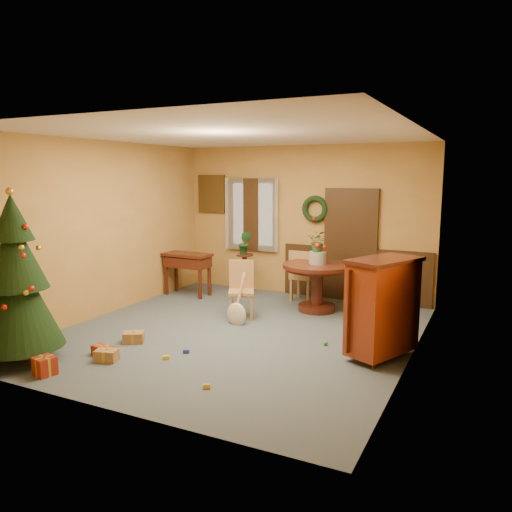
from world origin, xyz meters
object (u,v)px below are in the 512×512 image
Objects in this scene: dining_table at (317,278)px; sideboard at (383,305)px; chair_near at (241,287)px; christmas_tree at (17,281)px; writing_desk at (187,264)px.

sideboard reaches higher than dining_table.
christmas_tree is (-1.56, -3.00, 0.53)m from chair_near.
christmas_tree is 1.68× the size of sideboard.
sideboard reaches higher than writing_desk.
chair_near reaches higher than dining_table.
dining_table is 0.92× the size of sideboard.
sideboard is at bearing -19.30° from chair_near.
chair_near is at bearing 160.70° from sideboard.
writing_desk is at bearing 91.44° from christmas_tree.
chair_near is 0.73× the size of sideboard.
chair_near is 0.43× the size of christmas_tree.
christmas_tree is 2.31× the size of writing_desk.
christmas_tree is (-2.57, -3.92, 0.46)m from dining_table.
dining_table is 1.27× the size of chair_near.
christmas_tree reaches higher than dining_table.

